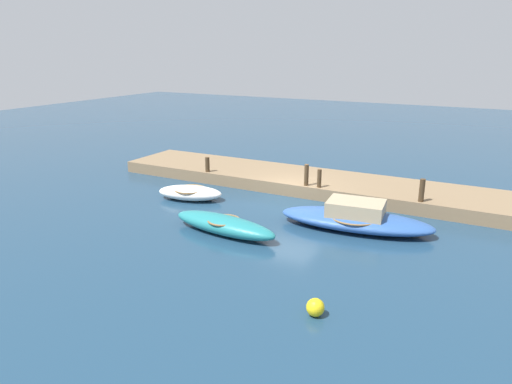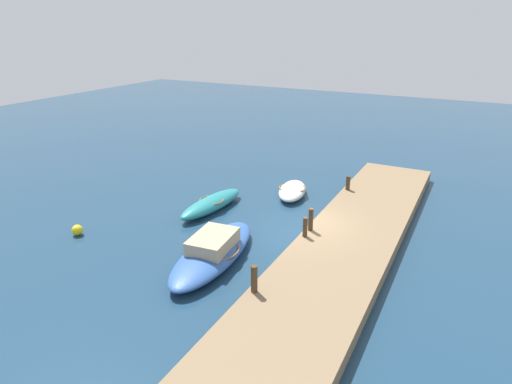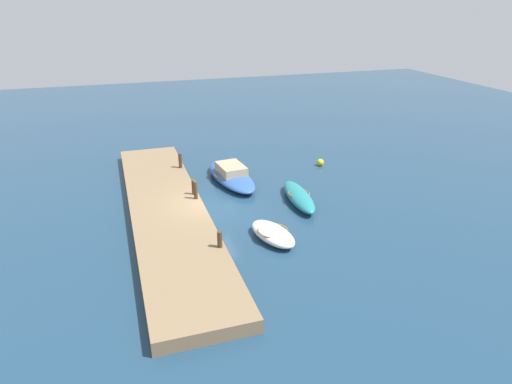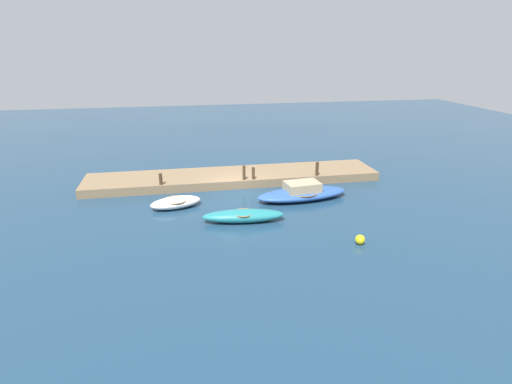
{
  "view_description": "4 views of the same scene",
  "coord_description": "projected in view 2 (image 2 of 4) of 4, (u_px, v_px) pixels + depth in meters",
  "views": [
    {
      "loc": [
        -8.36,
        18.96,
        6.62
      ],
      "look_at": [
        0.39,
        2.59,
        1.01
      ],
      "focal_mm": 33.38,
      "sensor_mm": 36.0,
      "label": 1
    },
    {
      "loc": [
        -16.23,
        -6.33,
        8.79
      ],
      "look_at": [
        1.25,
        2.83,
        1.08
      ],
      "focal_mm": 30.57,
      "sensor_mm": 36.0,
      "label": 2
    },
    {
      "loc": [
        21.73,
        -4.46,
        10.57
      ],
      "look_at": [
        0.98,
        2.26,
        1.18
      ],
      "focal_mm": 31.77,
      "sensor_mm": 36.0,
      "label": 3
    },
    {
      "loc": [
        3.8,
        25.64,
        9.11
      ],
      "look_at": [
        -0.55,
        3.2,
        1.04
      ],
      "focal_mm": 29.41,
      "sensor_mm": 36.0,
      "label": 4
    }
  ],
  "objects": [
    {
      "name": "ground_plane",
      "position": [
        299.0,
        234.0,
        19.33
      ],
      "size": [
        84.0,
        84.0,
        0.0
      ],
      "primitive_type": "plane",
      "color": "navy"
    },
    {
      "name": "dock_platform",
      "position": [
        351.0,
        240.0,
        18.23
      ],
      "size": [
        20.23,
        3.75,
        0.58
      ],
      "primitive_type": "cube",
      "color": "#846B4C",
      "rests_on": "ground_plane"
    },
    {
      "name": "rowboat_teal",
      "position": [
        212.0,
        203.0,
        21.74
      ],
      "size": [
        4.54,
        1.59,
        0.68
      ],
      "rotation": [
        0.0,
        0.0,
        -0.1
      ],
      "color": "teal",
      "rests_on": "ground_plane"
    },
    {
      "name": "dinghy_white",
      "position": [
        292.0,
        191.0,
        23.47
      ],
      "size": [
        3.23,
        2.08,
        0.63
      ],
      "rotation": [
        0.0,
        0.0,
        0.25
      ],
      "color": "white",
      "rests_on": "ground_plane"
    },
    {
      "name": "motorboat_blue",
      "position": [
        213.0,
        251.0,
        17.07
      ],
      "size": [
        6.01,
        2.63,
        1.11
      ],
      "rotation": [
        0.0,
        0.0,
        0.11
      ],
      "color": "#2D569E",
      "rests_on": "ground_plane"
    },
    {
      "name": "mooring_post_west",
      "position": [
        254.0,
        279.0,
        14.06
      ],
      "size": [
        0.22,
        0.22,
        0.95
      ],
      "primitive_type": "cylinder",
      "color": "#47331E",
      "rests_on": "dock_platform"
    },
    {
      "name": "mooring_post_mid_west",
      "position": [
        305.0,
        227.0,
        17.76
      ],
      "size": [
        0.19,
        0.19,
        0.84
      ],
      "primitive_type": "cylinder",
      "color": "#47331E",
      "rests_on": "dock_platform"
    },
    {
      "name": "mooring_post_mid_east",
      "position": [
        311.0,
        220.0,
        18.25
      ],
      "size": [
        0.2,
        0.2,
        0.99
      ],
      "primitive_type": "cylinder",
      "color": "#47331E",
      "rests_on": "dock_platform"
    },
    {
      "name": "mooring_post_east",
      "position": [
        348.0,
        183.0,
        22.77
      ],
      "size": [
        0.22,
        0.22,
        0.75
      ],
      "primitive_type": "cylinder",
      "color": "#47331E",
      "rests_on": "dock_platform"
    },
    {
      "name": "marker_buoy",
      "position": [
        77.0,
        230.0,
        19.2
      ],
      "size": [
        0.48,
        0.48,
        0.48
      ],
      "primitive_type": "sphere",
      "color": "yellow",
      "rests_on": "ground_plane"
    }
  ]
}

